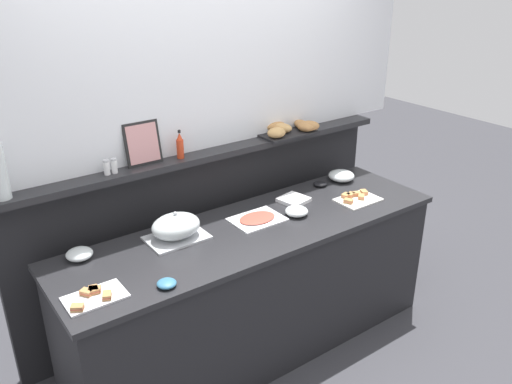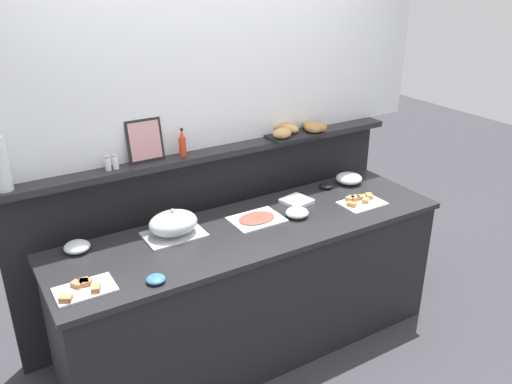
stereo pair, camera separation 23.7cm
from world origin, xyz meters
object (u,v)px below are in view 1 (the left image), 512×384
at_px(sandwich_platter_front, 357,198).
at_px(glass_bowl_medium, 341,176).
at_px(hot_sauce_bottle, 180,146).
at_px(salt_shaker, 107,167).
at_px(pepper_shaker, 114,166).
at_px(framed_picture, 143,143).
at_px(bread_basket, 288,129).
at_px(glass_bowl_small, 80,254).
at_px(sandwich_platter_rear, 94,296).
at_px(cold_cuts_platter, 257,219).
at_px(condiment_bowl_cream, 320,184).
at_px(glass_bowl_large, 297,212).
at_px(condiment_bowl_red, 167,283).
at_px(serving_cloche, 176,227).
at_px(napkin_stack, 294,200).

relative_size(sandwich_platter_front, glass_bowl_medium, 1.52).
xyz_separation_m(hot_sauce_bottle, salt_shaker, (-0.46, 0.00, -0.03)).
distance_m(pepper_shaker, framed_picture, 0.22).
bearing_deg(bread_basket, pepper_shaker, 179.49).
height_order(sandwich_platter_front, glass_bowl_small, glass_bowl_small).
xyz_separation_m(sandwich_platter_rear, cold_cuts_platter, (1.10, 0.21, -0.00)).
bearing_deg(pepper_shaker, cold_cuts_platter, -28.70).
distance_m(glass_bowl_medium, pepper_shaker, 1.63).
relative_size(salt_shaker, pepper_shaker, 1.00).
bearing_deg(condiment_bowl_cream, glass_bowl_large, -148.94).
bearing_deg(sandwich_platter_front, hot_sauce_bottle, 151.94).
bearing_deg(framed_picture, hot_sauce_bottle, -10.18).
bearing_deg(pepper_shaker, glass_bowl_large, -26.71).
distance_m(condiment_bowl_red, framed_picture, 0.92).
xyz_separation_m(condiment_bowl_cream, pepper_shaker, (-1.38, 0.22, 0.38)).
bearing_deg(glass_bowl_medium, serving_cloche, -176.84).
bearing_deg(salt_shaker, condiment_bowl_red, -91.60).
xyz_separation_m(condiment_bowl_cream, bread_basket, (-0.13, 0.21, 0.37)).
distance_m(serving_cloche, pepper_shaker, 0.49).
relative_size(cold_cuts_platter, bread_basket, 0.71).
bearing_deg(sandwich_platter_front, framed_picture, 154.86).
relative_size(hot_sauce_bottle, framed_picture, 0.70).
height_order(hot_sauce_bottle, bread_basket, hot_sauce_bottle).
distance_m(sandwich_platter_rear, condiment_bowl_red, 0.34).
bearing_deg(glass_bowl_medium, condiment_bowl_red, -163.81).
height_order(glass_bowl_large, glass_bowl_medium, glass_bowl_medium).
xyz_separation_m(glass_bowl_medium, hot_sauce_bottle, (-1.16, 0.23, 0.40)).
bearing_deg(salt_shaker, napkin_stack, -15.67).
distance_m(glass_bowl_medium, salt_shaker, 1.68).
height_order(sandwich_platter_rear, glass_bowl_small, glass_bowl_small).
bearing_deg(glass_bowl_medium, salt_shaker, 171.83).
bearing_deg(framed_picture, cold_cuts_platter, -39.86).
height_order(glass_bowl_medium, bread_basket, bread_basket).
bearing_deg(hot_sauce_bottle, sandwich_platter_rear, -143.51).
xyz_separation_m(condiment_bowl_cream, napkin_stack, (-0.32, -0.09, -0.00)).
height_order(serving_cloche, glass_bowl_large, serving_cloche).
bearing_deg(napkin_stack, condiment_bowl_red, -160.68).
bearing_deg(salt_shaker, sandwich_platter_front, -20.06).
distance_m(condiment_bowl_cream, pepper_shaker, 1.45).
bearing_deg(condiment_bowl_red, hot_sauce_bottle, 55.63).
bearing_deg(glass_bowl_large, pepper_shaker, 153.29).
bearing_deg(condiment_bowl_red, serving_cloche, 56.13).
xyz_separation_m(serving_cloche, glass_bowl_small, (-0.52, 0.11, -0.05)).
relative_size(sandwich_platter_front, salt_shaker, 3.24).
height_order(glass_bowl_medium, condiment_bowl_cream, glass_bowl_medium).
relative_size(glass_bowl_medium, condiment_bowl_cream, 1.97).
bearing_deg(napkin_stack, glass_bowl_medium, 8.87).
bearing_deg(pepper_shaker, napkin_stack, -16.29).
relative_size(glass_bowl_small, pepper_shaker, 1.63).
height_order(sandwich_platter_rear, napkin_stack, sandwich_platter_rear).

